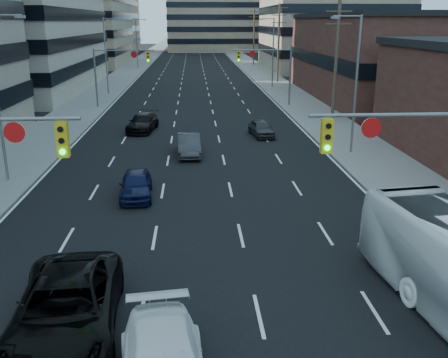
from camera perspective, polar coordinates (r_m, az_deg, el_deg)
name	(u,v)px	position (r m, az deg, el deg)	size (l,w,h in m)	color
road_surface	(193,55)	(137.44, -3.55, 13.98)	(18.00, 300.00, 0.02)	black
sidewalk_left	(150,55)	(137.91, -8.48, 13.87)	(5.00, 300.00, 0.15)	slate
sidewalk_right	(236,54)	(137.92, 1.38, 14.05)	(5.00, 300.00, 0.15)	slate
office_left_far	(74,24)	(109.81, -16.79, 16.58)	(20.00, 30.00, 16.00)	gray
storefront_right_mid	(403,59)	(62.17, 19.82, 12.81)	(20.00, 30.00, 9.00)	#472119
office_right_far	(328,30)	(98.43, 11.75, 16.32)	(22.00, 28.00, 14.00)	gray
bg_block_left	(91,16)	(149.81, -14.94, 17.58)	(24.00, 24.00, 20.00)	#ADA089
bg_block_right	(313,31)	(140.90, 10.08, 16.29)	(22.00, 22.00, 12.00)	gray
signal_near_right	(427,159)	(17.47, 22.18, 2.08)	(6.59, 0.33, 6.00)	slate
signal_far_left	(118,66)	(52.90, -12.04, 12.56)	(6.09, 0.33, 6.00)	slate
signal_far_right	(268,65)	(52.92, 5.08, 12.87)	(6.09, 0.33, 6.00)	slate
utility_pole_block	(336,56)	(44.97, 12.72, 13.58)	(2.20, 0.28, 11.00)	#4C3D2D
utility_pole_midblock	(279,42)	(74.25, 6.26, 15.32)	(2.20, 0.28, 11.00)	#4C3D2D
utility_pole_distant	(254,36)	(103.94, 3.43, 16.01)	(2.20, 0.28, 11.00)	#4C3D2D
streetlight_left_mid	(107,52)	(63.11, -13.24, 13.93)	(2.03, 0.22, 9.00)	slate
streetlight_left_far	(137,41)	(97.78, -9.86, 15.27)	(2.03, 0.22, 9.00)	slate
streetlight_right_near	(354,79)	(34.00, 14.64, 11.04)	(2.03, 0.22, 9.00)	slate
streetlight_right_far	(272,49)	(68.07, 5.50, 14.53)	(2.03, 0.22, 9.00)	slate
black_pickup	(66,309)	(15.20, -17.58, -13.94)	(2.87, 6.21, 1.73)	black
sedan_blue	(136,184)	(25.76, -10.02, -0.62)	(1.58, 3.93, 1.34)	black
sedan_grey_center	(189,145)	(33.51, -4.02, 3.91)	(1.48, 4.25, 1.40)	#313234
sedan_black_far	(143,123)	(41.48, -9.28, 6.38)	(1.96, 4.82, 1.40)	black
sedan_grey_right	(261,128)	(39.19, 4.29, 5.81)	(1.50, 3.72, 1.27)	#323235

